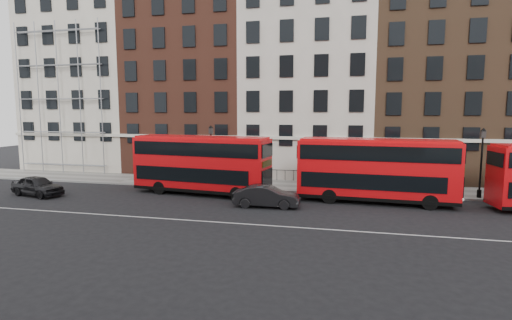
% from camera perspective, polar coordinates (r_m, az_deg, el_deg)
% --- Properties ---
extents(ground, '(120.00, 120.00, 0.00)m').
position_cam_1_polar(ground, '(25.69, 3.25, -8.15)').
color(ground, black).
rests_on(ground, ground).
extents(pavement, '(80.00, 5.00, 0.15)m').
position_cam_1_polar(pavement, '(35.81, 6.16, -3.72)').
color(pavement, slate).
rests_on(pavement, ground).
extents(kerb, '(80.00, 0.30, 0.16)m').
position_cam_1_polar(kerb, '(33.38, 5.63, -4.50)').
color(kerb, gray).
rests_on(kerb, ground).
extents(road_centre_line, '(70.00, 0.12, 0.01)m').
position_cam_1_polar(road_centre_line, '(23.80, 2.40, -9.37)').
color(road_centre_line, white).
rests_on(road_centre_line, ground).
extents(building_terrace, '(64.00, 11.95, 22.00)m').
position_cam_1_polar(building_terrace, '(42.71, 7.16, 11.68)').
color(building_terrace, '#BDB4A3').
rests_on(building_terrace, ground).
extents(bus_b, '(11.47, 4.05, 4.72)m').
position_cam_1_polar(bus_b, '(32.45, -7.90, -0.47)').
color(bus_b, red).
rests_on(bus_b, ground).
extents(bus_c, '(11.37, 3.39, 4.71)m').
position_cam_1_polar(bus_c, '(30.36, 16.68, -1.22)').
color(bus_c, red).
rests_on(bus_c, ground).
extents(car_rear, '(4.95, 2.90, 1.58)m').
position_cam_1_polar(car_rear, '(36.35, -28.77, -3.25)').
color(car_rear, black).
rests_on(car_rear, ground).
extents(car_front, '(4.69, 1.84, 1.52)m').
position_cam_1_polar(car_front, '(28.17, 1.53, -5.20)').
color(car_front, black).
rests_on(car_front, ground).
extents(lamp_post_left, '(0.44, 0.44, 5.33)m').
position_cam_1_polar(lamp_post_left, '(35.68, -6.42, 1.11)').
color(lamp_post_left, black).
rests_on(lamp_post_left, pavement).
extents(lamp_post_right, '(0.44, 0.44, 5.33)m').
position_cam_1_polar(lamp_post_right, '(34.59, 29.52, 0.06)').
color(lamp_post_right, black).
rests_on(lamp_post_right, pavement).
extents(iron_railings, '(6.60, 0.06, 1.00)m').
position_cam_1_polar(iron_railings, '(37.87, 6.58, -2.26)').
color(iron_railings, black).
rests_on(iron_railings, pavement).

